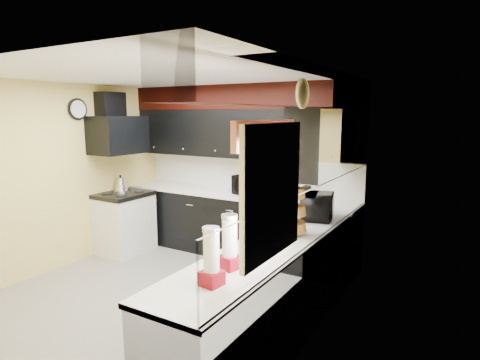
# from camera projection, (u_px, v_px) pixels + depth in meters

# --- Properties ---
(ground) EXTENTS (3.60, 3.60, 0.00)m
(ground) POSITION_uv_depth(u_px,v_px,m) (169.00, 292.00, 4.75)
(ground) COLOR gray
(ground) RESTS_ON ground
(wall_back) EXTENTS (3.60, 0.06, 2.50)m
(wall_back) POSITION_uv_depth(u_px,v_px,m) (245.00, 170.00, 6.07)
(wall_back) COLOR #E0C666
(wall_back) RESTS_ON ground
(wall_right) EXTENTS (0.06, 3.60, 2.50)m
(wall_right) POSITION_uv_depth(u_px,v_px,m) (317.00, 207.00, 3.64)
(wall_right) COLOR #E0C666
(wall_right) RESTS_ON ground
(wall_left) EXTENTS (0.06, 3.60, 2.50)m
(wall_left) POSITION_uv_depth(u_px,v_px,m) (65.00, 176.00, 5.46)
(wall_left) COLOR #E0C666
(wall_left) RESTS_ON ground
(ceiling) EXTENTS (3.60, 3.60, 0.06)m
(ceiling) POSITION_uv_depth(u_px,v_px,m) (162.00, 75.00, 4.34)
(ceiling) COLOR white
(ceiling) RESTS_ON wall_back
(cab_back) EXTENTS (3.60, 0.60, 0.90)m
(cab_back) POSITION_uv_depth(u_px,v_px,m) (235.00, 225.00, 5.95)
(cab_back) COLOR black
(cab_back) RESTS_ON ground
(cab_right) EXTENTS (0.60, 3.00, 0.90)m
(cab_right) POSITION_uv_depth(u_px,v_px,m) (272.00, 295.00, 3.67)
(cab_right) COLOR black
(cab_right) RESTS_ON ground
(counter_back) EXTENTS (3.62, 0.64, 0.04)m
(counter_back) POSITION_uv_depth(u_px,v_px,m) (235.00, 194.00, 5.87)
(counter_back) COLOR white
(counter_back) RESTS_ON cab_back
(counter_right) EXTENTS (0.64, 3.02, 0.04)m
(counter_right) POSITION_uv_depth(u_px,v_px,m) (273.00, 246.00, 3.59)
(counter_right) COLOR white
(counter_right) RESTS_ON cab_right
(splash_back) EXTENTS (3.60, 0.02, 0.50)m
(splash_back) POSITION_uv_depth(u_px,v_px,m) (245.00, 174.00, 6.08)
(splash_back) COLOR white
(splash_back) RESTS_ON counter_back
(splash_right) EXTENTS (0.02, 3.60, 0.50)m
(splash_right) POSITION_uv_depth(u_px,v_px,m) (316.00, 214.00, 3.66)
(splash_right) COLOR white
(splash_right) RESTS_ON counter_right
(upper_back) EXTENTS (2.60, 0.35, 0.70)m
(upper_back) POSITION_uv_depth(u_px,v_px,m) (211.00, 133.00, 6.09)
(upper_back) COLOR black
(upper_back) RESTS_ON wall_back
(upper_right) EXTENTS (0.35, 1.80, 0.70)m
(upper_right) POSITION_uv_depth(u_px,v_px,m) (332.00, 140.00, 4.40)
(upper_right) COLOR black
(upper_right) RESTS_ON wall_right
(soffit_back) EXTENTS (3.60, 0.36, 0.35)m
(soffit_back) POSITION_uv_depth(u_px,v_px,m) (239.00, 97.00, 5.74)
(soffit_back) COLOR black
(soffit_back) RESTS_ON wall_back
(soffit_right) EXTENTS (0.36, 3.24, 0.35)m
(soffit_right) POSITION_uv_depth(u_px,v_px,m) (294.00, 86.00, 3.40)
(soffit_right) COLOR black
(soffit_right) RESTS_ON wall_right
(stove) EXTENTS (0.60, 0.75, 0.86)m
(stove) POSITION_uv_depth(u_px,v_px,m) (125.00, 224.00, 6.08)
(stove) COLOR white
(stove) RESTS_ON ground
(cooktop) EXTENTS (0.62, 0.77, 0.06)m
(cooktop) POSITION_uv_depth(u_px,v_px,m) (124.00, 195.00, 6.00)
(cooktop) COLOR black
(cooktop) RESTS_ON stove
(hood) EXTENTS (0.50, 0.78, 0.55)m
(hood) POSITION_uv_depth(u_px,v_px,m) (118.00, 135.00, 5.88)
(hood) COLOR black
(hood) RESTS_ON wall_left
(hood_duct) EXTENTS (0.24, 0.40, 0.40)m
(hood_duct) POSITION_uv_depth(u_px,v_px,m) (111.00, 106.00, 5.88)
(hood_duct) COLOR black
(hood_duct) RESTS_ON wall_left
(window) EXTENTS (0.03, 0.86, 0.96)m
(window) POSITION_uv_depth(u_px,v_px,m) (273.00, 191.00, 2.84)
(window) COLOR white
(window) RESTS_ON wall_right
(valance) EXTENTS (0.04, 0.88, 0.20)m
(valance) POSITION_uv_depth(u_px,v_px,m) (266.00, 134.00, 2.80)
(valance) COLOR red
(valance) RESTS_ON wall_right
(pan_top) EXTENTS (0.03, 0.22, 0.40)m
(pan_top) POSITION_uv_depth(u_px,v_px,m) (289.00, 120.00, 5.33)
(pan_top) COLOR black
(pan_top) RESTS_ON upper_back
(pan_mid) EXTENTS (0.03, 0.28, 0.46)m
(pan_mid) POSITION_uv_depth(u_px,v_px,m) (285.00, 140.00, 5.26)
(pan_mid) COLOR black
(pan_mid) RESTS_ON upper_back
(pan_low) EXTENTS (0.03, 0.24, 0.42)m
(pan_low) POSITION_uv_depth(u_px,v_px,m) (293.00, 141.00, 5.48)
(pan_low) COLOR black
(pan_low) RESTS_ON upper_back
(cut_board) EXTENTS (0.03, 0.26, 0.35)m
(cut_board) POSITION_uv_depth(u_px,v_px,m) (282.00, 137.00, 5.14)
(cut_board) COLOR white
(cut_board) RESTS_ON upper_back
(baskets) EXTENTS (0.27, 0.27, 0.50)m
(baskets) POSITION_uv_depth(u_px,v_px,m) (291.00, 210.00, 3.84)
(baskets) COLOR brown
(baskets) RESTS_ON upper_right
(clock) EXTENTS (0.03, 0.30, 0.30)m
(clock) POSITION_uv_depth(u_px,v_px,m) (78.00, 109.00, 5.51)
(clock) COLOR black
(clock) RESTS_ON wall_left
(deco_plate) EXTENTS (0.03, 0.24, 0.24)m
(deco_plate) POSITION_uv_depth(u_px,v_px,m) (303.00, 94.00, 3.19)
(deco_plate) COLOR white
(deco_plate) RESTS_ON wall_right
(toaster_oven) EXTENTS (0.57, 0.52, 0.27)m
(toaster_oven) POSITION_uv_depth(u_px,v_px,m) (250.00, 185.00, 5.72)
(toaster_oven) COLOR black
(toaster_oven) RESTS_ON counter_back
(microwave) EXTENTS (0.45, 0.56, 0.27)m
(microwave) POSITION_uv_depth(u_px,v_px,m) (317.00, 206.00, 4.44)
(microwave) COLOR black
(microwave) RESTS_ON counter_right
(utensil_crock) EXTENTS (0.16, 0.16, 0.16)m
(utensil_crock) POSITION_uv_depth(u_px,v_px,m) (282.00, 193.00, 5.49)
(utensil_crock) COLOR white
(utensil_crock) RESTS_ON counter_back
(knife_block) EXTENTS (0.13, 0.15, 0.20)m
(knife_block) POSITION_uv_depth(u_px,v_px,m) (306.00, 194.00, 5.32)
(knife_block) COLOR black
(knife_block) RESTS_ON counter_back
(kettle) EXTENTS (0.28, 0.28, 0.20)m
(kettle) POSITION_uv_depth(u_px,v_px,m) (121.00, 184.00, 6.17)
(kettle) COLOR #AFAFB4
(kettle) RESTS_ON cooktop
(dispenser_a) EXTENTS (0.17, 0.17, 0.39)m
(dispenser_a) POSITION_uv_depth(u_px,v_px,m) (230.00, 243.00, 2.99)
(dispenser_a) COLOR maroon
(dispenser_a) RESTS_ON counter_right
(dispenser_b) EXTENTS (0.16, 0.16, 0.38)m
(dispenser_b) POSITION_uv_depth(u_px,v_px,m) (211.00, 259.00, 2.69)
(dispenser_b) COLOR #5C1A0E
(dispenser_b) RESTS_ON counter_right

